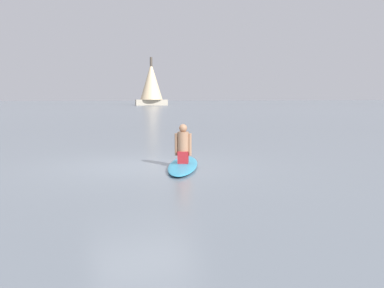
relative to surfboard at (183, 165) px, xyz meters
name	(u,v)px	position (x,y,z in m)	size (l,w,h in m)	color
ground_plane	(144,167)	(-0.44, -0.83, -0.05)	(400.00, 400.00, 0.00)	gray
surfboard	(183,165)	(0.00, 0.00, 0.00)	(3.16, 0.66, 0.10)	#339EC6
person_paddler	(183,145)	(0.00, 0.00, 0.47)	(0.38, 0.39, 0.92)	#A51E23
sailboat_far_right	(151,83)	(-78.78, 23.63, 4.47)	(5.12, 6.62, 9.64)	#B2A893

